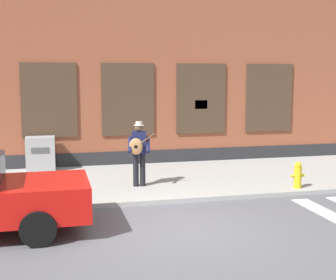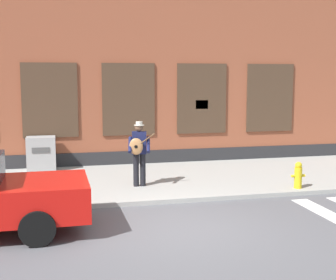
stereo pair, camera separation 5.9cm
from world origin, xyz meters
name	(u,v)px [view 2 (the right image)]	position (x,y,z in m)	size (l,w,h in m)	color
ground_plane	(178,229)	(0.00, 0.00, 0.00)	(160.00, 160.00, 0.00)	#56565B
sidewalk	(142,181)	(0.00, 4.23, 0.06)	(28.00, 4.78, 0.11)	#9E9E99
building_backdrop	(120,34)	(0.00, 8.62, 4.55)	(28.00, 4.06, 9.12)	brown
busker	(139,150)	(-0.22, 3.36, 1.10)	(0.72, 0.60, 1.74)	black
utility_box	(41,154)	(-2.83, 6.17, 0.64)	(0.88, 0.66, 1.06)	#9E9E9E
fire_hydrant	(298,175)	(3.81, 2.19, 0.46)	(0.38, 0.20, 0.70)	gold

